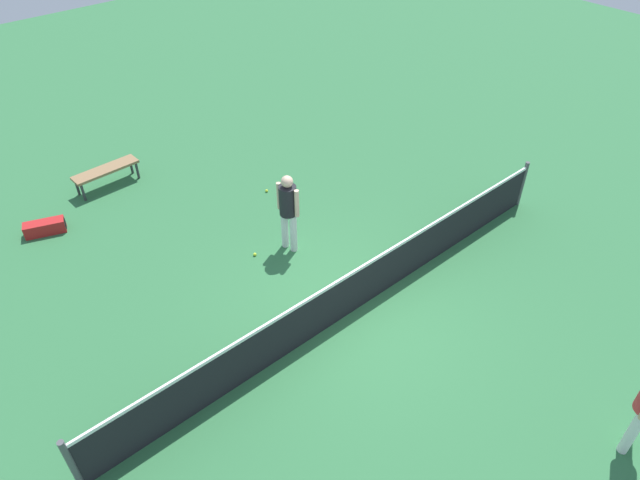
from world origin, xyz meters
TOP-DOWN VIEW (x-y plane):
  - ground_plane at (0.00, 0.00)m, footprint 40.00×40.00m
  - court_net at (0.00, 0.00)m, footprint 10.09×0.09m
  - player_near_side at (-0.21, -2.11)m, footprint 0.41×0.53m
  - tennis_racket_near_player at (-0.90, -3.00)m, footprint 0.57×0.49m
  - tennis_ball_near_player at (0.47, -2.37)m, footprint 0.07×0.07m
  - tennis_ball_by_net at (-2.47, -0.71)m, footprint 0.07×0.07m
  - tennis_ball_midcourt at (-1.05, -4.02)m, footprint 0.07×0.07m
  - courtside_bench at (1.57, -6.60)m, footprint 1.52×0.46m
  - equipment_bag at (3.30, -5.80)m, footprint 0.85×0.54m

SIDE VIEW (x-z plane):
  - ground_plane at x=0.00m, z-range 0.00..0.00m
  - tennis_racket_near_player at x=-0.90m, z-range 0.00..0.03m
  - tennis_ball_near_player at x=0.47m, z-range 0.00..0.07m
  - tennis_ball_by_net at x=-2.47m, z-range 0.00..0.07m
  - tennis_ball_midcourt at x=-1.05m, z-range 0.00..0.07m
  - equipment_bag at x=3.30m, z-range 0.00..0.28m
  - courtside_bench at x=1.57m, z-range 0.18..0.66m
  - court_net at x=0.00m, z-range -0.03..1.04m
  - player_near_side at x=-0.21m, z-range 0.16..1.86m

